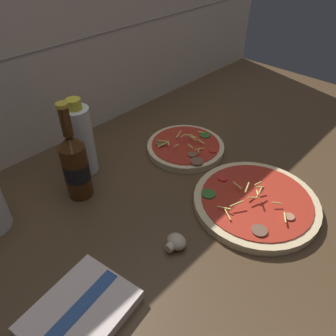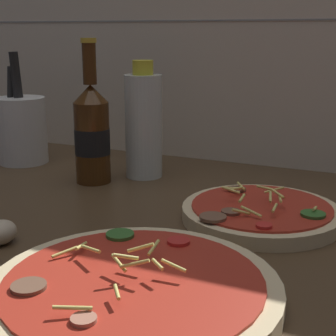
% 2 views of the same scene
% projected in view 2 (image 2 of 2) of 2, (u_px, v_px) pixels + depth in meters
% --- Properties ---
extents(counter_slab, '(1.60, 0.90, 0.03)m').
position_uv_depth(counter_slab, '(191.00, 267.00, 0.61)').
color(counter_slab, '#4C3823').
rests_on(counter_slab, ground).
extents(tile_backsplash, '(1.60, 0.01, 0.60)m').
position_uv_depth(tile_backsplash, '(286.00, 20.00, 0.93)').
color(tile_backsplash, beige).
rests_on(tile_backsplash, ground).
extents(pizza_near, '(0.29, 0.29, 0.05)m').
position_uv_depth(pizza_near, '(134.00, 290.00, 0.50)').
color(pizza_near, beige).
rests_on(pizza_near, counter_slab).
extents(pizza_far, '(0.22, 0.22, 0.05)m').
position_uv_depth(pizza_far, '(261.00, 213.00, 0.72)').
color(pizza_far, beige).
rests_on(pizza_far, counter_slab).
extents(beer_bottle, '(0.06, 0.06, 0.25)m').
position_uv_depth(beer_bottle, '(92.00, 132.00, 0.88)').
color(beer_bottle, '#47280F').
rests_on(beer_bottle, counter_slab).
extents(oil_bottle, '(0.07, 0.07, 0.21)m').
position_uv_depth(oil_bottle, '(144.00, 124.00, 0.91)').
color(oil_bottle, silver).
rests_on(oil_bottle, counter_slab).
extents(utensil_crock, '(0.10, 0.10, 0.22)m').
position_uv_depth(utensil_crock, '(22.00, 129.00, 1.02)').
color(utensil_crock, silver).
rests_on(utensil_crock, counter_slab).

